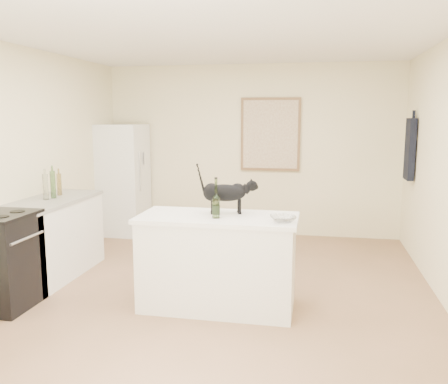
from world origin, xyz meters
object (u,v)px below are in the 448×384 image
Objects in this scene: wine_bottle at (216,200)px; glass_bowl at (283,219)px; fridge at (123,180)px; stove at (0,262)px; black_cat at (225,195)px.

wine_bottle is 0.63m from glass_bowl.
wine_bottle is at bearing -52.21° from fridge.
wine_bottle reaches higher than stove.
glass_bowl is (0.57, -0.26, -0.15)m from black_cat.
stove is at bearing 178.25° from black_cat.
glass_bowl is (2.67, 0.25, 0.48)m from stove.
fridge is 7.45× the size of glass_bowl.
black_cat reaches higher than glass_bowl.
stove is 2.73m from glass_bowl.
fridge reaches higher than glass_bowl.
black_cat is at bearing 155.37° from glass_bowl.
glass_bowl is (0.62, -0.05, -0.14)m from wine_bottle.
fridge is (0.00, 2.95, 0.40)m from stove.
black_cat is 2.26× the size of glass_bowl.
glass_bowl is at bearing -4.54° from wine_bottle.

